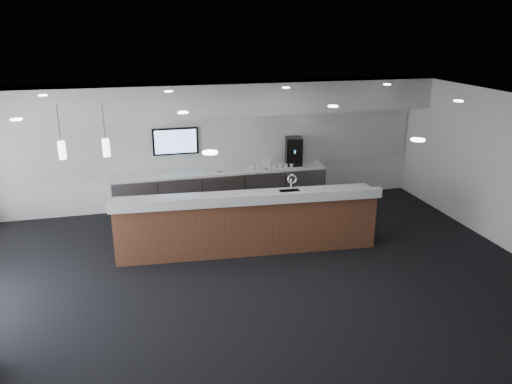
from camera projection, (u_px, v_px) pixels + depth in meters
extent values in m
plane|color=black|center=(260.00, 280.00, 8.66)|extent=(10.00, 10.00, 0.00)
cube|color=black|center=(261.00, 107.00, 7.70)|extent=(10.00, 8.00, 0.02)
cube|color=white|center=(218.00, 144.00, 11.85)|extent=(10.00, 0.02, 3.00)
cube|color=silver|center=(220.00, 98.00, 11.07)|extent=(10.00, 0.90, 0.70)
cube|color=silver|center=(218.00, 140.00, 11.79)|extent=(9.80, 0.06, 1.40)
cube|color=gray|center=(221.00, 191.00, 11.86)|extent=(5.00, 0.60, 0.90)
cube|color=white|center=(221.00, 172.00, 11.71)|extent=(5.06, 0.66, 0.05)
cylinder|color=silver|center=(136.00, 200.00, 11.09)|extent=(0.60, 0.02, 0.02)
cylinder|color=silver|center=(181.00, 197.00, 11.32)|extent=(0.60, 0.02, 0.02)
cylinder|color=silver|center=(224.00, 193.00, 11.55)|extent=(0.60, 0.02, 0.02)
cylinder|color=silver|center=(266.00, 190.00, 11.78)|extent=(0.60, 0.02, 0.02)
cylinder|color=silver|center=(305.00, 187.00, 12.02)|extent=(0.60, 0.02, 0.02)
cube|color=black|center=(175.00, 141.00, 11.49)|extent=(1.05, 0.07, 0.62)
cube|color=#377EDF|center=(176.00, 142.00, 11.45)|extent=(0.95, 0.01, 0.54)
cylinder|color=#FFEAC6|center=(106.00, 152.00, 8.12)|extent=(0.12, 0.12, 0.30)
cylinder|color=#FFEAC6|center=(60.00, 154.00, 7.95)|extent=(0.12, 0.12, 0.30)
cube|color=#532F1B|center=(247.00, 224.00, 9.68)|extent=(5.02, 1.07, 1.05)
cube|color=white|center=(247.00, 198.00, 9.50)|extent=(5.10, 1.15, 0.06)
cube|color=white|center=(250.00, 200.00, 9.11)|extent=(5.06, 0.50, 0.18)
cylinder|color=silver|center=(291.00, 185.00, 9.68)|extent=(0.04, 0.04, 0.28)
torus|color=silver|center=(292.00, 179.00, 9.58)|extent=(0.19, 0.04, 0.19)
cube|color=black|center=(294.00, 151.00, 12.09)|extent=(0.46, 0.50, 0.68)
cube|color=silver|center=(296.00, 167.00, 11.97)|extent=(0.24, 0.12, 0.02)
cube|color=silver|center=(220.00, 167.00, 11.58)|extent=(0.17, 0.04, 0.23)
cube|color=silver|center=(266.00, 164.00, 11.80)|extent=(0.19, 0.05, 0.26)
imported|color=white|center=(292.00, 165.00, 11.98)|extent=(0.09, 0.09, 0.09)
imported|color=white|center=(286.00, 166.00, 11.95)|extent=(0.13, 0.13, 0.09)
imported|color=white|center=(280.00, 166.00, 11.91)|extent=(0.12, 0.12, 0.09)
imported|color=white|center=(275.00, 166.00, 11.88)|extent=(0.12, 0.12, 0.09)
imported|color=white|center=(269.00, 167.00, 11.85)|extent=(0.13, 0.13, 0.09)
imported|color=white|center=(263.00, 167.00, 11.81)|extent=(0.10, 0.10, 0.09)
imported|color=white|center=(258.00, 168.00, 11.78)|extent=(0.13, 0.13, 0.09)
imported|color=white|center=(252.00, 168.00, 11.75)|extent=(0.11, 0.11, 0.09)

